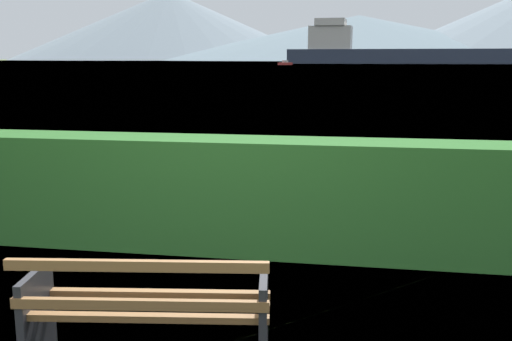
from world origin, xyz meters
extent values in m
plane|color=#7A99A8|center=(0.00, 307.12, 0.00)|extent=(620.00, 620.00, 0.00)
cube|color=olive|center=(0.03, -0.19, 0.45)|extent=(1.57, 0.28, 0.04)
cube|color=olive|center=(0.00, 0.00, 0.45)|extent=(1.57, 0.28, 0.04)
cube|color=olive|center=(-0.03, 0.19, 0.45)|extent=(1.57, 0.28, 0.04)
cube|color=olive|center=(0.04, -0.26, 0.57)|extent=(1.57, 0.26, 0.06)
cube|color=olive|center=(0.04, -0.31, 0.84)|extent=(1.57, 0.26, 0.06)
cube|color=#2D2D33|center=(-0.74, -0.12, 0.34)|extent=(0.12, 0.51, 0.68)
cube|color=#2D2D33|center=(0.75, 0.08, 0.34)|extent=(0.12, 0.51, 0.68)
cube|color=#2D6B28|center=(0.00, 2.55, 0.60)|extent=(13.93, 0.67, 1.21)
cube|color=#2D384C|center=(17.69, 216.65, 2.58)|extent=(84.72, 16.83, 5.17)
cube|color=silver|center=(-9.21, 218.13, 9.30)|extent=(15.73, 11.83, 8.27)
cube|color=silver|center=(-9.21, 218.13, 14.72)|extent=(11.26, 12.81, 2.58)
cube|color=#B2332D|center=(-20.18, 171.68, 0.37)|extent=(4.21, 3.64, 0.74)
cube|color=beige|center=(-20.18, 171.68, 1.05)|extent=(1.81, 1.71, 0.63)
cone|color=gray|center=(-194.42, 601.82, 34.97)|extent=(321.62, 321.62, 69.93)
cone|color=slate|center=(0.00, 557.90, 20.27)|extent=(377.32, 377.32, 40.54)
camera|label=1|loc=(1.30, -3.44, 2.04)|focal=41.20mm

